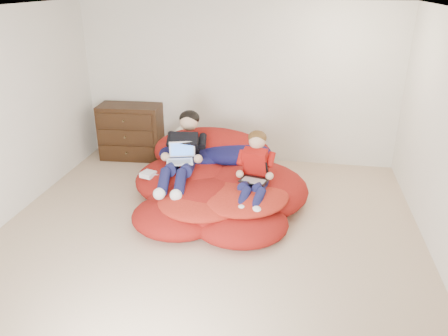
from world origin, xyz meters
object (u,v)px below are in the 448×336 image
older_boy (183,149)px  younger_boy (255,168)px  laptop_black (255,174)px  laptop_white (181,156)px  beanbag_pile (217,185)px  dresser (131,132)px

older_boy → younger_boy: size_ratio=1.43×
older_boy → laptop_black: bearing=-19.9°
older_boy → laptop_black: (0.99, -0.36, -0.13)m
laptop_white → laptop_black: (0.99, -0.22, -0.08)m
laptop_black → beanbag_pile: bearing=153.4°
beanbag_pile → laptop_white: size_ratio=6.10×
dresser → older_boy: bearing=-45.7°
younger_boy → dresser: bearing=144.1°
dresser → laptop_white: bearing=-48.6°
younger_boy → laptop_white: younger_boy is taller
dresser → beanbag_pile: size_ratio=0.43×
younger_boy → laptop_black: bearing=-90.0°
younger_boy → laptop_black: younger_boy is taller
dresser → laptop_black: dresser is taller
laptop_white → beanbag_pile: bearing=5.0°
laptop_black → older_boy: bearing=160.1°
younger_boy → laptop_white: bearing=167.9°
laptop_black → dresser: bearing=144.0°
older_boy → younger_boy: (0.99, -0.35, -0.05)m
laptop_white → dresser: bearing=131.4°
younger_boy → laptop_black: 0.09m
dresser → laptop_white: dresser is taller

